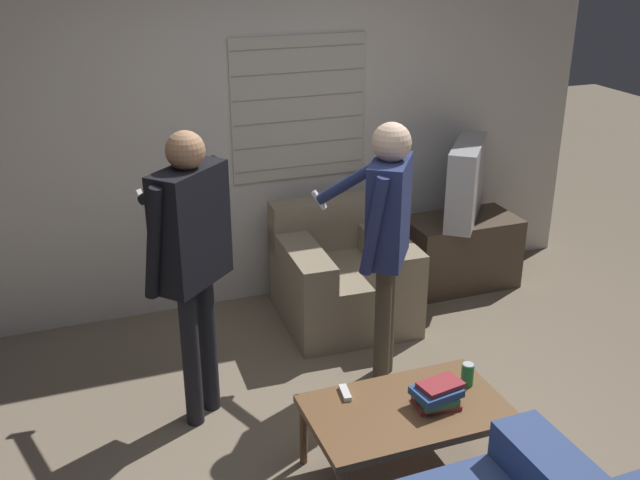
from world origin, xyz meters
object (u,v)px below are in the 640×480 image
book_stack (437,395)px  soda_can (467,374)px  person_right_standing (387,223)px  person_left_standing (190,244)px  tv (466,181)px  armchair_beige (342,276)px  spare_remote (345,393)px  coffee_table (407,414)px

book_stack → soda_can: same height
person_right_standing → person_left_standing: bearing=124.5°
soda_can → tv: bearing=60.5°
armchair_beige → spare_remote: 1.61m
person_left_standing → spare_remote: (0.62, -0.67, -0.66)m
person_right_standing → soda_can: size_ratio=13.03×
tv → soda_can: 2.11m
armchair_beige → person_left_standing: 1.65m
armchair_beige → coffee_table: 1.74m
armchair_beige → person_left_standing: person_left_standing is taller
person_right_standing → book_stack: 1.08m
person_left_standing → book_stack: 1.50m
coffee_table → person_left_standing: person_left_standing is taller
armchair_beige → coffee_table: bearing=81.1°
tv → person_left_standing: (-2.28, -1.00, 0.23)m
tv → spare_remote: tv is taller
person_right_standing → coffee_table: bearing=-162.7°
person_right_standing → soda_can: person_right_standing is taller
coffee_table → spare_remote: bearing=140.2°
soda_can → person_left_standing: bearing=147.4°
tv → soda_can: (-1.02, -1.81, -0.38)m
person_left_standing → soda_can: person_left_standing is taller
book_stack → coffee_table: bearing=164.5°
tv → book_stack: tv is taller
book_stack → spare_remote: (-0.40, 0.25, -0.05)m
soda_can → person_right_standing: bearing=97.9°
armchair_beige → book_stack: bearing=86.1°
armchair_beige → person_left_standing: bearing=36.6°
book_stack → spare_remote: bearing=147.9°
tv → person_right_standing: 1.53m
coffee_table → soda_can: 0.40m
tv → person_right_standing: (-1.14, -1.01, 0.19)m
armchair_beige → person_right_standing: bearing=88.0°
coffee_table → person_left_standing: bearing=134.9°
armchair_beige → person_right_standing: 1.10m
armchair_beige → tv: (1.07, 0.17, 0.53)m
armchair_beige → tv: size_ratio=1.31×
coffee_table → person_left_standing: 1.43m
coffee_table → person_left_standing: size_ratio=0.59×
person_left_standing → book_stack: size_ratio=6.35×
person_left_standing → spare_remote: size_ratio=12.62×
person_right_standing → book_stack: bearing=-153.2°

